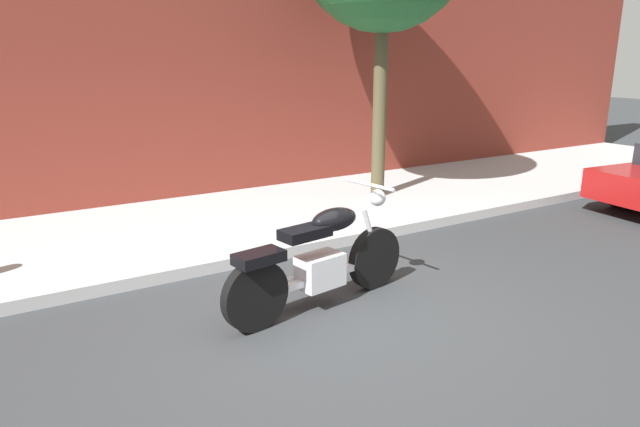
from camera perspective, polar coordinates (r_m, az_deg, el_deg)
The scene contains 3 objects.
ground_plane at distance 5.40m, azimuth 1.67°, elevation -10.41°, with size 60.00×60.00×0.00m, color #303335.
sidewalk at distance 8.09m, azimuth -10.93°, elevation -1.20°, with size 23.34×3.16×0.14m, color #ABABAB.
motorcycle at distance 5.43m, azimuth -0.05°, elevation -4.74°, with size 2.14×0.70×1.15m.
Camera 1 is at (-2.67, -4.05, 2.36)m, focal length 31.83 mm.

